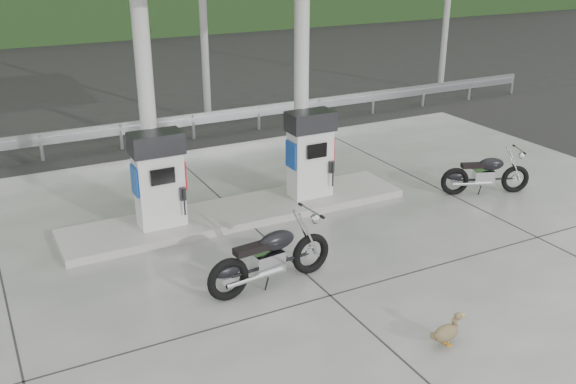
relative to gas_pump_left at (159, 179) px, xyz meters
name	(u,v)px	position (x,y,z in m)	size (l,w,h in m)	color
ground	(300,269)	(1.60, -2.50, -1.07)	(160.00, 160.00, 0.00)	black
forecourt_apron	(300,269)	(1.60, -2.50, -1.06)	(18.00, 14.00, 0.02)	slate
pump_island	(240,212)	(1.60, 0.00, -0.98)	(7.00, 1.40, 0.15)	#99958E
gas_pump_left	(159,179)	(0.00, 0.00, 0.00)	(0.95, 0.55, 1.80)	silver
gas_pump_right	(310,154)	(3.20, 0.00, 0.00)	(0.95, 0.55, 1.80)	silver
canopy_column_left	(146,89)	(0.00, 0.40, 1.60)	(0.30, 0.30, 5.00)	silver
canopy_column_right	(301,73)	(3.20, 0.40, 1.60)	(0.30, 0.30, 5.00)	silver
guardrail	(157,118)	(1.60, 5.50, -0.36)	(26.00, 0.16, 1.42)	gray
road	(126,114)	(1.60, 9.00, -1.07)	(60.00, 7.00, 0.01)	black
motorcycle_left	(271,257)	(0.93, -2.77, -0.55)	(2.10, 0.66, 0.99)	black
motorcycle_right	(486,174)	(6.80, -1.35, -0.61)	(1.84, 0.58, 0.87)	black
duck	(446,333)	(2.31, -5.34, -0.86)	(0.53, 0.15, 0.38)	brown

